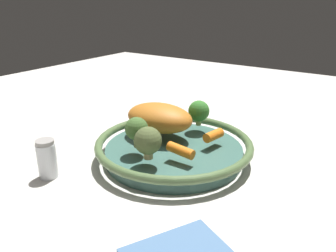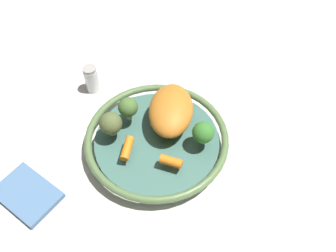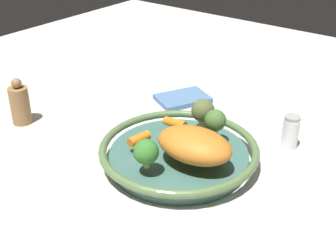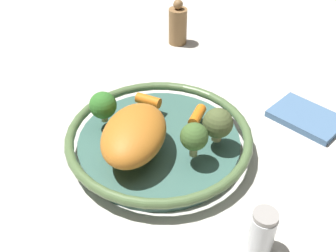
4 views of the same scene
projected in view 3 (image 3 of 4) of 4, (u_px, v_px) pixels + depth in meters
The scene contains 11 objects.
ground_plane at pixel (179, 163), 1.01m from camera, with size 2.23×2.23×0.00m, color beige.
serving_bowl at pixel (179, 153), 1.00m from camera, with size 0.35×0.35×0.05m.
roast_chicken_piece at pixel (194, 145), 0.93m from camera, with size 0.16×0.11×0.06m, color #C06F24.
baby_carrot_center at pixel (175, 123), 1.06m from camera, with size 0.02×0.02×0.06m, color orange.
baby_carrot_right at pixel (139, 139), 0.99m from camera, with size 0.02×0.02×0.05m, color orange.
broccoli_floret_edge at pixel (203, 111), 1.05m from camera, with size 0.05×0.05×0.07m.
broccoli_floret_large at pixel (145, 152), 0.90m from camera, with size 0.05×0.05×0.06m.
broccoli_floret_mid at pixel (215, 121), 1.00m from camera, with size 0.05×0.05×0.07m.
salt_shaker at pixel (290, 132), 1.05m from camera, with size 0.04×0.04×0.08m.
pepper_mill at pixel (20, 104), 1.16m from camera, with size 0.05×0.05×0.12m.
dish_towel at pixel (183, 99), 1.29m from camera, with size 0.14×0.10×0.01m, color #4C7099.
Camera 3 is at (0.69, 0.50, 0.56)m, focal length 48.68 mm.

